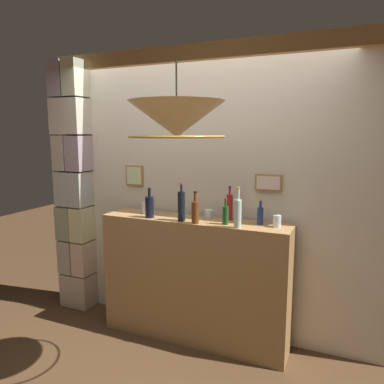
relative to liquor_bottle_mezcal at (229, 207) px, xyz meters
name	(u,v)px	position (x,y,z in m)	size (l,w,h in m)	color
panelled_rear_partition	(205,184)	(-0.29, 0.15, 0.16)	(3.33, 0.15, 2.65)	beige
stone_pillar	(76,188)	(-1.71, 0.03, 0.06)	(0.36, 0.29, 2.58)	#BDAD97
bar_shelf_unit	(194,280)	(-0.29, -0.10, -0.68)	(1.70, 0.36, 1.13)	#9E7547
liquor_bottle_mezcal	(229,207)	(0.00, 0.00, 0.00)	(0.06, 0.06, 0.30)	maroon
liquor_bottle_whiskey	(181,206)	(-0.37, -0.20, 0.02)	(0.06, 0.06, 0.33)	black
liquor_bottle_rum	(238,212)	(0.15, -0.24, 0.01)	(0.06, 0.06, 0.33)	silver
liquor_bottle_bourbon	(195,211)	(-0.22, -0.24, -0.01)	(0.06, 0.06, 0.27)	brown
liquor_bottle_tequila	(150,206)	(-0.68, -0.20, -0.01)	(0.08, 0.08, 0.27)	black
liquor_bottle_gin	(260,215)	(0.28, -0.06, -0.04)	(0.05, 0.05, 0.21)	navy
liquor_bottle_sherry	(226,214)	(0.02, -0.17, -0.03)	(0.05, 0.05, 0.22)	#1A5120
glass_tumbler_rocks	(145,208)	(-0.80, -0.07, -0.06)	(0.06, 0.06, 0.11)	silver
glass_tumbler_highball	(209,214)	(-0.19, 0.00, -0.08)	(0.07, 0.07, 0.07)	silver
glass_tumbler_shot	(277,221)	(0.43, -0.09, -0.07)	(0.06, 0.06, 0.10)	silver
pendant_lamp	(177,120)	(-0.11, -0.81, 0.71)	(0.64, 0.64, 0.50)	beige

